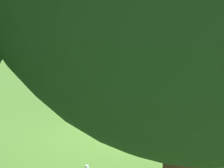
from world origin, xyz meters
name	(u,v)px	position (x,y,z in m)	size (l,w,h in m)	color
ground_plane	(121,136)	(0.00, 0.00, 0.00)	(60.00, 60.00, 0.00)	#53862F
person	(129,106)	(-0.29, -0.69, 0.70)	(0.71, 0.59, 1.29)	silver
dog	(95,70)	(0.68, -1.98, 1.61)	(0.80, 0.74, 0.48)	tan
frisbee_flying	(98,61)	(0.59, -1.83, 1.93)	(0.24, 0.24, 0.02)	yellow
frisbee_held	(116,109)	(0.09, -0.71, 0.61)	(0.26, 0.26, 0.02)	#EE5A0C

